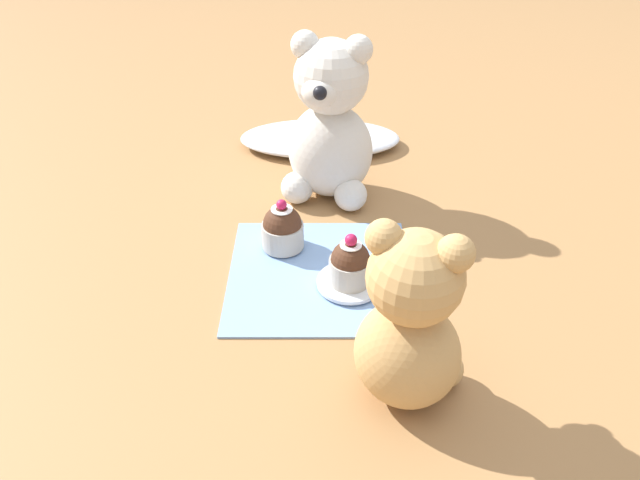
# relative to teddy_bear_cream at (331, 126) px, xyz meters

# --- Properties ---
(ground_plane) EXTENTS (4.00, 4.00, 0.00)m
(ground_plane) POSITION_rel_teddy_bear_cream_xyz_m (-0.01, -0.21, -0.12)
(ground_plane) COLOR #9E7042
(knitted_placemat) EXTENTS (0.24, 0.23, 0.01)m
(knitted_placemat) POSITION_rel_teddy_bear_cream_xyz_m (-0.01, -0.21, -0.11)
(knitted_placemat) COLOR #7A9ED1
(knitted_placemat) RESTS_ON ground_plane
(tulle_cloth) EXTENTS (0.28, 0.15, 0.03)m
(tulle_cloth) POSITION_rel_teddy_bear_cream_xyz_m (-0.01, 0.16, -0.10)
(tulle_cloth) COLOR silver
(tulle_cloth) RESTS_ON ground_plane
(teddy_bear_cream) EXTENTS (0.15, 0.15, 0.25)m
(teddy_bear_cream) POSITION_rel_teddy_bear_cream_xyz_m (0.00, 0.00, 0.00)
(teddy_bear_cream) COLOR silver
(teddy_bear_cream) RESTS_ON ground_plane
(teddy_bear_tan) EXTENTS (0.13, 0.13, 0.21)m
(teddy_bear_tan) POSITION_rel_teddy_bear_cream_xyz_m (0.07, -0.40, -0.02)
(teddy_bear_tan) COLOR tan
(teddy_bear_tan) RESTS_ON ground_plane
(cupcake_near_cream_bear) EXTENTS (0.06, 0.06, 0.07)m
(cupcake_near_cream_bear) POSITION_rel_teddy_bear_cream_xyz_m (-0.07, -0.15, -0.08)
(cupcake_near_cream_bear) COLOR #B2ADA3
(cupcake_near_cream_bear) RESTS_ON knitted_placemat
(saucer_plate) EXTENTS (0.08, 0.08, 0.01)m
(saucer_plate) POSITION_rel_teddy_bear_cream_xyz_m (0.02, -0.23, -0.11)
(saucer_plate) COLOR silver
(saucer_plate) RESTS_ON knitted_placemat
(cupcake_near_tan_bear) EXTENTS (0.05, 0.05, 0.07)m
(cupcake_near_tan_bear) POSITION_rel_teddy_bear_cream_xyz_m (0.02, -0.23, -0.08)
(cupcake_near_tan_bear) COLOR #B2ADA3
(cupcake_near_tan_bear) RESTS_ON saucer_plate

